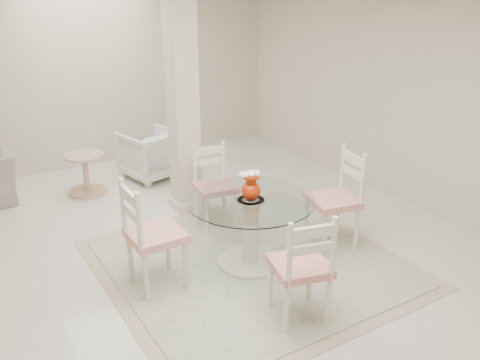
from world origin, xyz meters
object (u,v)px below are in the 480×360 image
side_table (86,175)px  red_vase (251,186)px  dining_chair_north (213,179)px  dining_chair_west (147,229)px  dining_chair_east (340,192)px  dining_chair_south (304,261)px  armchair_white (151,154)px  column (183,101)px  dining_table (251,232)px

side_table → red_vase: bearing=-72.0°
dining_chair_north → dining_chair_west: dining_chair_west is taller
dining_chair_north → side_table: dining_chair_north is taller
dining_chair_east → dining_chair_south: (-1.16, -0.87, -0.03)m
dining_chair_east → dining_chair_west: size_ratio=1.00×
red_vase → armchair_white: size_ratio=0.38×
dining_chair_east → armchair_white: size_ratio=1.55×
red_vase → side_table: (-0.88, 2.71, -0.60)m
dining_chair_west → dining_chair_south: dining_chair_west is taller
column → dining_table: (-0.08, -1.63, -0.98)m
dining_chair_east → dining_chair_north: size_ratio=1.11×
dining_table → dining_chair_west: size_ratio=1.06×
red_vase → dining_chair_east: size_ratio=0.24×
red_vase → dining_chair_west: bearing=173.3°
dining_chair_north → armchair_white: bearing=99.1°
red_vase → side_table: bearing=108.0°
dining_chair_south → armchair_white: size_ratio=1.46×
dining_table → red_vase: bearing=84.3°
dining_table → dining_chair_east: bearing=-7.7°
dining_chair_south → dining_table: bearing=-83.9°
dining_chair_west → armchair_white: bearing=-22.9°
red_vase → side_table: size_ratio=0.52×
armchair_white → dining_chair_north: bearing=78.3°
red_vase → dining_chair_north: bearing=82.4°
red_vase → armchair_white: bearing=87.9°
dining_chair_north → side_table: (-1.01, 1.70, -0.31)m
column → armchair_white: column is taller
dining_chair_west → side_table: (0.14, 2.59, -0.37)m
dining_chair_north → armchair_white: 1.84m
armchair_white → side_table: bearing=-5.3°
dining_chair_east → dining_chair_north: dining_chair_east is taller
dining_chair_east → side_table: 3.44m
dining_chair_east → armchair_white: bearing=-152.1°
side_table → dining_chair_south: bearing=-78.8°
dining_chair_east → armchair_white: dining_chair_east is taller
dining_chair_east → dining_chair_south: 1.45m
dining_chair_south → armchair_white: bearing=-79.6°
dining_chair_north → side_table: 2.00m
armchair_white → dining_chair_south: bearing=73.8°
side_table → dining_chair_north: bearing=-59.2°
dining_chair_north → armchair_white: size_ratio=1.40×
column → dining_chair_west: (-1.10, -1.51, -0.73)m
dining_chair_west → dining_chair_north: bearing=-52.8°
dining_chair_north → dining_chair_south: size_ratio=0.95×
dining_table → side_table: dining_table is taller
dining_chair_south → side_table: 3.81m
red_vase → side_table: red_vase is taller
dining_chair_south → red_vase: bearing=-83.9°
dining_table → dining_chair_north: (0.13, 1.01, 0.19)m
dining_table → column: bearing=87.1°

